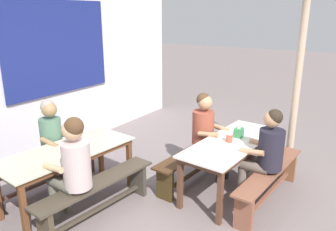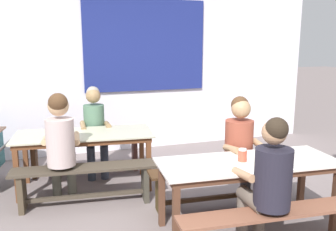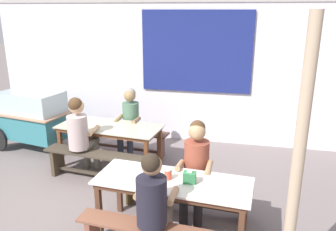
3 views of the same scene
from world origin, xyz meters
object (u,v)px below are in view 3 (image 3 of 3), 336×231
object	(u,v)px
person_near_front	(154,201)
condiment_jar	(168,174)
bench_near_back	(184,189)
food_cart	(33,116)
tissue_box	(190,177)
dining_table_far	(110,130)
person_center_facing	(129,119)
dining_table_near	(173,186)
bench_far_back	(125,137)
wooden_support_post	(298,163)
person_right_near_table	(196,164)
bench_far_front	(94,161)
person_left_back_turned	(80,131)

from	to	relation	value
person_near_front	condiment_jar	world-z (taller)	person_near_front
bench_near_back	food_cart	world-z (taller)	food_cart
tissue_box	bench_near_back	bearing A→B (deg)	105.07
dining_table_far	tissue_box	xyz separation A→B (m)	(1.61, -1.64, 0.14)
person_center_facing	dining_table_near	bearing A→B (deg)	-59.47
bench_far_back	tissue_box	xyz separation A→B (m)	(1.55, -2.18, 0.47)
wooden_support_post	person_right_near_table	bearing A→B (deg)	136.80
condiment_jar	bench_far_front	bearing A→B (deg)	143.31
bench_far_front	person_center_facing	size ratio (longest dim) A/B	1.32
dining_table_near	person_center_facing	size ratio (longest dim) A/B	1.45
person_right_near_table	person_center_facing	bearing A→B (deg)	131.32
bench_near_back	person_near_front	distance (m)	1.12
condiment_jar	wooden_support_post	world-z (taller)	wooden_support_post
tissue_box	wooden_support_post	xyz separation A→B (m)	(1.03, -0.49, 0.50)
bench_near_back	condiment_jar	size ratio (longest dim) A/B	14.34
bench_far_front	person_near_front	size ratio (longest dim) A/B	1.30
food_cart	condiment_jar	distance (m)	3.69
bench_near_back	person_near_front	size ratio (longest dim) A/B	1.40
bench_near_back	person_left_back_turned	distance (m)	1.92
tissue_box	wooden_support_post	world-z (taller)	wooden_support_post
person_center_facing	person_near_front	xyz separation A→B (m)	(1.13, -2.56, 0.01)
person_left_back_turned	person_center_facing	size ratio (longest dim) A/B	1.06
person_near_front	tissue_box	world-z (taller)	person_near_front
bench_far_back	condiment_jar	bearing A→B (deg)	-58.83
bench_near_back	tissue_box	world-z (taller)	tissue_box
person_near_front	dining_table_near	bearing A→B (deg)	78.36
bench_near_back	food_cart	size ratio (longest dim) A/B	1.02
dining_table_far	wooden_support_post	xyz separation A→B (m)	(2.64, -2.12, 0.64)
person_near_front	condiment_jar	size ratio (longest dim) A/B	10.26
bench_far_front	person_center_facing	distance (m)	1.11
dining_table_far	condiment_jar	xyz separation A→B (m)	(1.36, -1.60, 0.13)
dining_table_far	person_center_facing	bearing A→B (deg)	67.29
bench_far_back	bench_far_front	distance (m)	1.10
bench_far_front	person_left_back_turned	size ratio (longest dim) A/B	1.25
person_right_near_table	person_left_back_turned	bearing A→B (deg)	159.72
dining_table_near	person_left_back_turned	xyz separation A→B (m)	(-1.72, 1.17, 0.12)
bench_far_front	bench_far_back	bearing A→B (deg)	84.04
food_cart	person_left_back_turned	world-z (taller)	person_left_back_turned
bench_far_front	person_right_near_table	size ratio (longest dim) A/B	1.29
bench_far_front	person_near_front	xyz separation A→B (m)	(1.38, -1.55, 0.41)
bench_near_back	person_near_front	bearing A→B (deg)	-97.79
wooden_support_post	person_center_facing	bearing A→B (deg)	133.49
person_left_back_turned	person_near_front	bearing A→B (deg)	-45.54
dining_table_near	person_right_near_table	world-z (taller)	person_right_near_table
wooden_support_post	condiment_jar	bearing A→B (deg)	157.94
dining_table_near	bench_near_back	distance (m)	0.64
dining_table_near	person_left_back_turned	size ratio (longest dim) A/B	1.38
bench_far_front	person_right_near_table	bearing A→B (deg)	-20.02
food_cart	wooden_support_post	xyz separation A→B (m)	(4.36, -2.55, 0.65)
person_near_front	person_left_back_turned	bearing A→B (deg)	134.46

